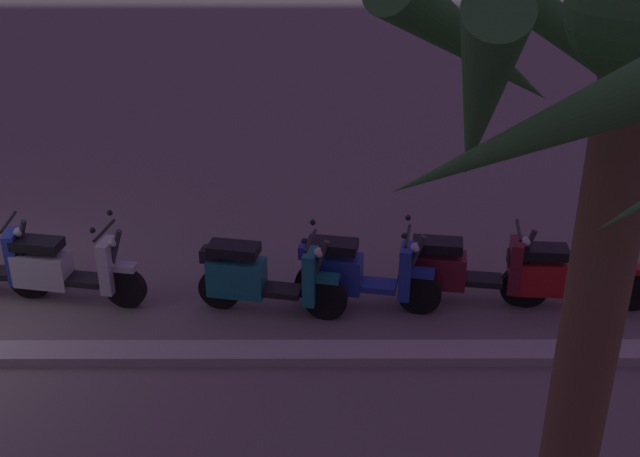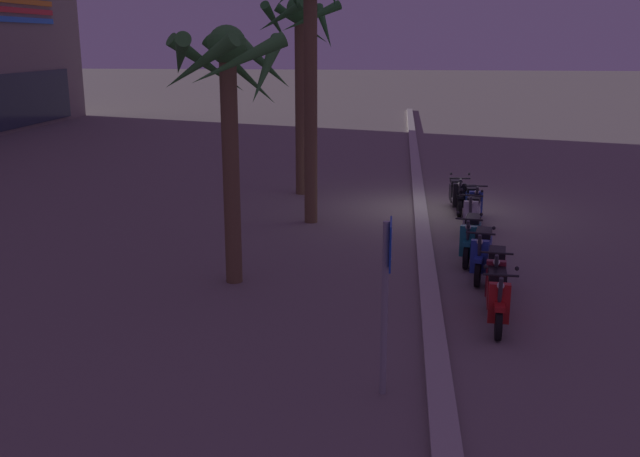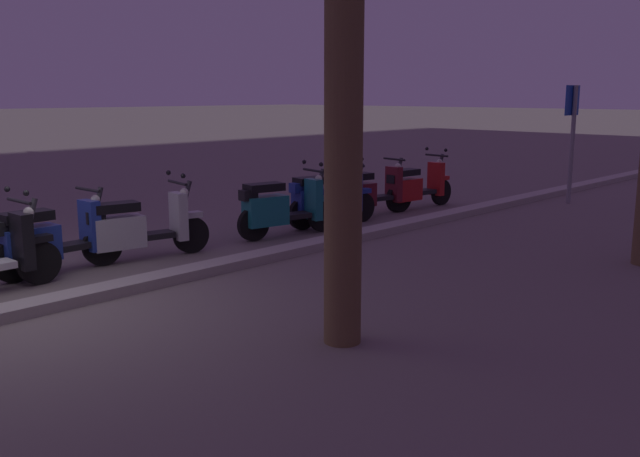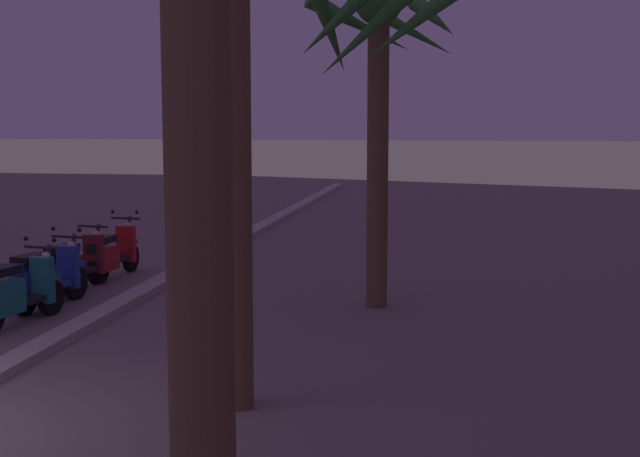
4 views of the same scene
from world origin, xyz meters
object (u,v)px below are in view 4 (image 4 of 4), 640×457
crossing_sign (248,184)px  scooter_red_mid_front (110,254)px  scooter_teal_tail_end (14,293)px  palm_tree_far_corner (378,55)px  scooter_maroon_last_in_row (73,265)px  scooter_blue_mid_centre (44,279)px

crossing_sign → scooter_red_mid_front: bearing=-32.9°
scooter_teal_tail_end → crossing_sign: bearing=165.2°
scooter_red_mid_front → palm_tree_far_corner: bearing=72.4°
scooter_red_mid_front → scooter_maroon_last_in_row: scooter_red_mid_front is taller
scooter_red_mid_front → crossing_sign: crossing_sign is taller
scooter_maroon_last_in_row → crossing_sign: 4.64m
scooter_blue_mid_centre → crossing_sign: size_ratio=0.74×
scooter_blue_mid_centre → crossing_sign: (-5.36, 1.84, 1.04)m
scooter_maroon_last_in_row → crossing_sign: size_ratio=0.76×
scooter_blue_mid_centre → crossing_sign: crossing_sign is taller
scooter_red_mid_front → crossing_sign: (-2.83, 1.83, 1.06)m
scooter_blue_mid_centre → palm_tree_far_corner: (-0.99, 4.89, 3.31)m
scooter_blue_mid_centre → scooter_red_mid_front: bearing=179.8°
crossing_sign → palm_tree_far_corner: (4.38, 3.06, 2.27)m
scooter_teal_tail_end → crossing_sign: 6.82m
scooter_teal_tail_end → crossing_sign: (-6.52, 1.73, 1.04)m
scooter_red_mid_front → scooter_maroon_last_in_row: bearing=-6.1°
scooter_red_mid_front → scooter_maroon_last_in_row: (1.24, -0.13, 0.00)m
scooter_teal_tail_end → palm_tree_far_corner: (-2.14, 4.78, 3.30)m
crossing_sign → palm_tree_far_corner: size_ratio=0.49×
scooter_blue_mid_centre → crossing_sign: bearing=161.1°
scooter_red_mid_front → crossing_sign: 3.53m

